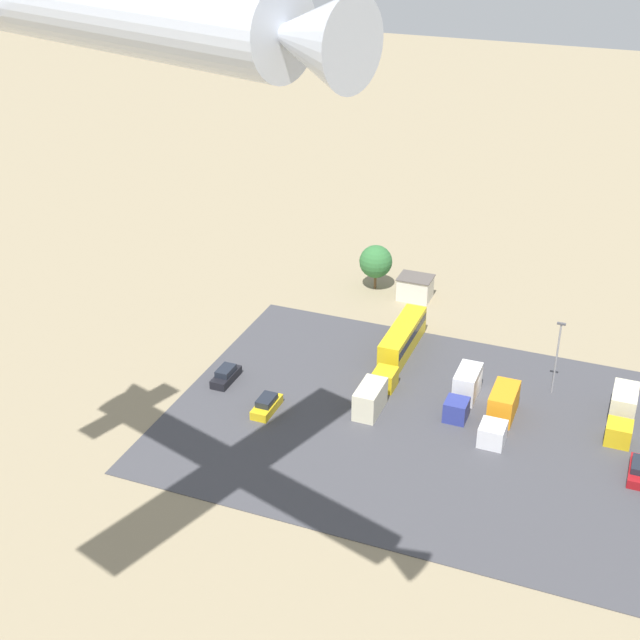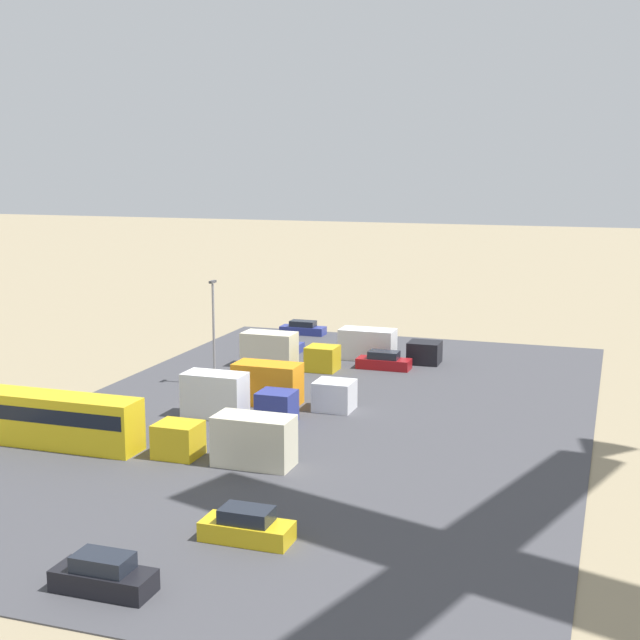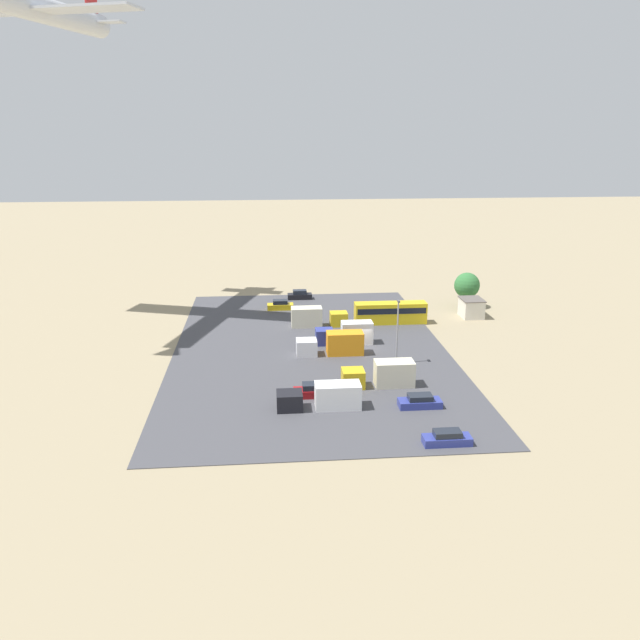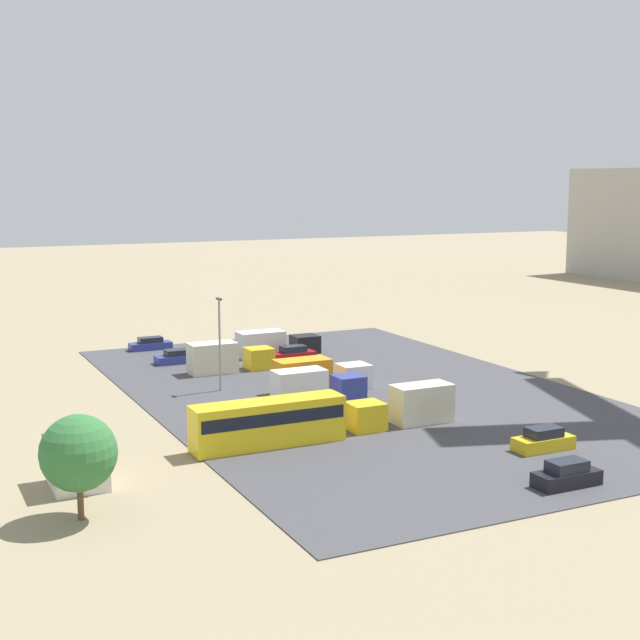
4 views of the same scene
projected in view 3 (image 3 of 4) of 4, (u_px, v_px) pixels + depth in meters
name	position (u px, v px, depth m)	size (l,w,h in m)	color
ground_plane	(364.00, 348.00, 87.92)	(400.00, 400.00, 0.00)	gray
parking_lot_surface	(310.00, 350.00, 87.28)	(61.48, 37.83, 0.08)	#424247
shed_building	(471.00, 308.00, 102.52)	(4.40, 3.53, 3.07)	silver
bus	(390.00, 312.00, 98.82)	(2.53, 11.36, 3.34)	gold
parked_car_0	(447.00, 438.00, 60.75)	(1.72, 4.73, 1.43)	navy
parked_car_1	(314.00, 391.00, 71.75)	(1.86, 4.69, 1.57)	maroon
parked_car_2	(280.00, 305.00, 106.73)	(1.83, 4.43, 1.64)	gold
parked_car_3	(420.00, 402.00, 68.96)	(1.92, 4.74, 1.45)	navy
parked_car_4	(300.00, 295.00, 113.38)	(1.79, 4.39, 1.65)	black
parked_truck_0	(383.00, 375.00, 74.49)	(2.49, 8.61, 3.06)	gold
parked_truck_1	(316.00, 317.00, 97.39)	(2.36, 8.77, 3.05)	gold
parked_truck_2	(334.00, 344.00, 85.10)	(2.51, 9.13, 3.09)	silver
parked_truck_3	(324.00, 397.00, 68.53)	(2.51, 9.24, 2.80)	black
parked_truck_4	(348.00, 334.00, 89.42)	(2.31, 8.18, 3.17)	navy
tree_near_shed	(467.00, 285.00, 107.43)	(4.37, 4.37, 6.11)	brown
light_pole_lot_centre	(397.00, 329.00, 80.88)	(0.90, 0.28, 8.54)	gray
airplane	(24.00, 5.00, 86.43)	(38.51, 32.53, 9.10)	silver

